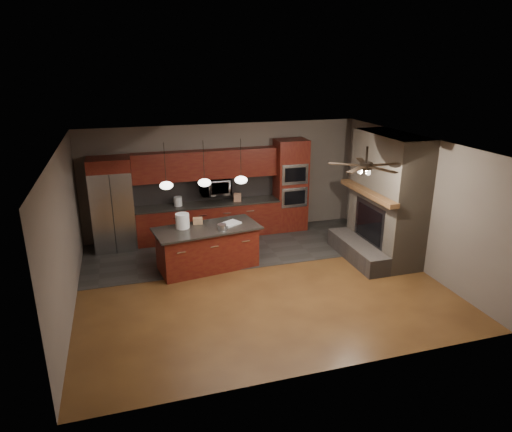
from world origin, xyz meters
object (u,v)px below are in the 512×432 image
object	(u,v)px
refrigerator	(112,204)
counter_box	(237,197)
microwave	(215,187)
oven_tower	(291,185)
paint_can	(222,227)
counter_bucket	(178,201)
white_bucket	(182,221)
paint_tray	(230,223)
cardboard_box	(198,221)
kitchen_island	(208,247)

from	to	relation	value
refrigerator	counter_box	distance (m)	3.00
microwave	refrigerator	distance (m)	2.47
oven_tower	paint_can	bearing A→B (deg)	-138.79
counter_bucket	microwave	bearing A→B (deg)	3.04
refrigerator	counter_box	bearing A→B (deg)	0.59
white_bucket	counter_box	size ratio (longest dim) A/B	1.55
paint_can	paint_tray	size ratio (longest dim) A/B	0.47
paint_can	paint_tray	xyz separation A→B (m)	(0.25, 0.28, -0.04)
refrigerator	counter_box	world-z (taller)	refrigerator
oven_tower	white_bucket	distance (m)	3.44
microwave	white_bucket	world-z (taller)	microwave
cardboard_box	counter_box	bearing A→B (deg)	56.28
oven_tower	paint_tray	size ratio (longest dim) A/B	5.96
oven_tower	counter_bucket	world-z (taller)	oven_tower
paint_can	cardboard_box	bearing A→B (deg)	128.56
refrigerator	white_bucket	size ratio (longest dim) A/B	7.05
paint_can	kitchen_island	bearing A→B (deg)	140.33
white_bucket	oven_tower	bearing A→B (deg)	28.21
oven_tower	refrigerator	distance (m)	4.44
kitchen_island	cardboard_box	xyz separation A→B (m)	(-0.14, 0.29, 0.52)
paint_tray	counter_box	distance (m)	1.76
counter_box	paint_can	bearing A→B (deg)	-95.41
paint_can	counter_box	distance (m)	2.11
oven_tower	counter_bucket	size ratio (longest dim) A/B	10.56
microwave	cardboard_box	distance (m)	1.71
kitchen_island	cardboard_box	distance (m)	0.61
kitchen_island	counter_bucket	size ratio (longest dim) A/B	10.28
white_bucket	paint_tray	world-z (taller)	white_bucket
paint_tray	counter_bucket	distance (m)	1.93
counter_bucket	oven_tower	bearing A→B (deg)	-0.15
paint_tray	cardboard_box	distance (m)	0.71
kitchen_island	counter_bucket	xyz separation A→B (m)	(-0.37, 1.76, 0.55)
paint_tray	cardboard_box	world-z (taller)	cardboard_box
refrigerator	counter_bucket	bearing A→B (deg)	3.05
microwave	paint_tray	distance (m)	1.80
white_bucket	counter_bucket	world-z (taller)	white_bucket
kitchen_island	paint_can	size ratio (longest dim) A/B	12.34
white_bucket	paint_tray	bearing A→B (deg)	-4.22
refrigerator	kitchen_island	size ratio (longest dim) A/B	0.95
refrigerator	microwave	bearing A→B (deg)	3.05
cardboard_box	counter_box	world-z (taller)	counter_box
paint_tray	cardboard_box	bearing A→B (deg)	130.24
paint_tray	cardboard_box	size ratio (longest dim) A/B	1.95
cardboard_box	paint_can	bearing A→B (deg)	-43.77
paint_can	counter_bucket	world-z (taller)	counter_bucket
kitchen_island	counter_box	bearing A→B (deg)	48.61
paint_can	cardboard_box	size ratio (longest dim) A/B	0.92
white_bucket	paint_can	bearing A→B (deg)	-25.13
white_bucket	counter_bucket	xyz separation A→B (m)	(0.12, 1.63, -0.06)
microwave	kitchen_island	xyz separation A→B (m)	(-0.57, -1.81, -0.84)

